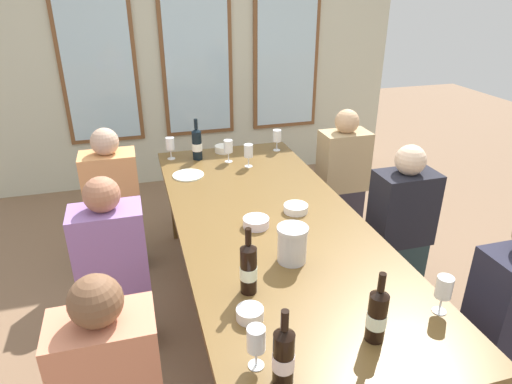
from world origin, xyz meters
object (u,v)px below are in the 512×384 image
(wine_glass_4, at_px, (248,152))
(seated_person_0, at_px, (114,206))
(wine_glass_0, at_px, (444,289))
(wine_glass_1, at_px, (277,136))
(tasting_bowl_3, at_px, (256,222))
(seated_person_1, at_px, (342,179))
(seated_person_4, at_px, (114,274))
(dining_table, at_px, (270,230))
(wine_glass_2, at_px, (228,147))
(metal_pitcher, at_px, (292,244))
(tasting_bowl_0, at_px, (250,314))
(wine_glass_5, at_px, (170,144))
(white_plate_0, at_px, (188,175))
(seated_person_3, at_px, (509,326))
(wine_bottle_1, at_px, (249,268))
(wine_bottle_3, at_px, (377,315))
(tasting_bowl_1, at_px, (296,208))
(wine_bottle_0, at_px, (197,144))
(seated_person_5, at_px, (400,230))
(wine_bottle_2, at_px, (284,356))
(tasting_bowl_2, at_px, (223,149))
(wine_glass_3, at_px, (256,341))

(wine_glass_4, relative_size, seated_person_0, 0.16)
(wine_glass_0, bearing_deg, wine_glass_4, 100.97)
(wine_glass_1, bearing_deg, tasting_bowl_3, -113.57)
(seated_person_1, distance_m, seated_person_4, 2.00)
(dining_table, relative_size, wine_glass_2, 15.26)
(metal_pitcher, bearing_deg, tasting_bowl_0, -131.31)
(seated_person_4, bearing_deg, wine_glass_5, 68.18)
(wine_glass_1, bearing_deg, white_plate_0, -156.87)
(seated_person_3, bearing_deg, seated_person_1, 90.00)
(dining_table, relative_size, seated_person_3, 2.39)
(wine_glass_0, relative_size, wine_glass_4, 1.00)
(dining_table, distance_m, wine_bottle_1, 0.69)
(wine_glass_1, bearing_deg, wine_glass_0, -89.04)
(wine_bottle_3, distance_m, tasting_bowl_1, 1.09)
(wine_bottle_0, bearing_deg, wine_glass_2, -28.90)
(seated_person_1, bearing_deg, wine_glass_4, -177.71)
(wine_bottle_0, xyz_separation_m, wine_bottle_1, (-0.05, -1.71, 0.00))
(seated_person_1, bearing_deg, wine_bottle_1, -128.79)
(tasting_bowl_1, distance_m, wine_glass_0, 1.06)
(tasting_bowl_3, height_order, wine_glass_5, wine_glass_5)
(tasting_bowl_3, relative_size, seated_person_5, 0.13)
(dining_table, bearing_deg, wine_bottle_2, -105.36)
(white_plate_0, height_order, wine_glass_0, wine_glass_0)
(wine_bottle_0, relative_size, wine_glass_5, 1.86)
(metal_pitcher, xyz_separation_m, seated_person_3, (0.92, -0.50, -0.31))
(metal_pitcher, bearing_deg, tasting_bowl_1, 67.32)
(tasting_bowl_3, bearing_deg, seated_person_4, 175.23)
(tasting_bowl_1, relative_size, wine_glass_1, 0.85)
(wine_glass_5, bearing_deg, seated_person_0, -148.57)
(wine_bottle_0, distance_m, tasting_bowl_2, 0.27)
(wine_glass_4, bearing_deg, metal_pitcher, -95.38)
(metal_pitcher, bearing_deg, wine_glass_5, 104.80)
(metal_pitcher, relative_size, wine_glass_2, 1.09)
(wine_glass_1, xyz_separation_m, seated_person_1, (0.49, -0.25, -0.34))
(wine_bottle_3, xyz_separation_m, seated_person_5, (0.80, 1.04, -0.33))
(dining_table, height_order, wine_glass_3, wine_glass_3)
(seated_person_4, bearing_deg, wine_bottle_0, 58.72)
(wine_glass_5, bearing_deg, seated_person_4, -111.82)
(wine_bottle_3, height_order, seated_person_4, seated_person_4)
(seated_person_0, height_order, seated_person_5, same)
(wine_glass_4, height_order, seated_person_4, seated_person_4)
(metal_pitcher, xyz_separation_m, tasting_bowl_3, (-0.08, 0.38, -0.07))
(tasting_bowl_3, distance_m, wine_glass_4, 0.92)
(seated_person_0, distance_m, seated_person_5, 2.00)
(dining_table, xyz_separation_m, seated_person_3, (0.90, -0.93, -0.15))
(wine_bottle_1, bearing_deg, tasting_bowl_0, -103.48)
(seated_person_3, bearing_deg, seated_person_0, 134.75)
(wine_bottle_3, bearing_deg, seated_person_0, 117.69)
(wine_bottle_1, height_order, wine_bottle_3, wine_bottle_1)
(seated_person_5, bearing_deg, wine_glass_0, -114.91)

